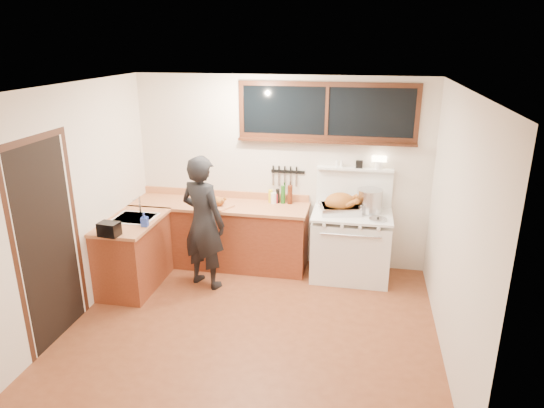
% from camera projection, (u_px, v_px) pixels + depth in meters
% --- Properties ---
extents(ground_plane, '(4.00, 3.50, 0.02)m').
position_uv_depth(ground_plane, '(253.00, 326.00, 5.42)').
color(ground_plane, brown).
extents(room_shell, '(4.10, 3.60, 2.65)m').
position_uv_depth(room_shell, '(251.00, 184.00, 4.88)').
color(room_shell, beige).
rests_on(room_shell, ground).
extents(counter_back, '(2.44, 0.64, 1.00)m').
position_uv_depth(counter_back, '(220.00, 234.00, 6.76)').
color(counter_back, maroon).
rests_on(counter_back, ground).
extents(counter_left, '(0.64, 1.09, 0.90)m').
position_uv_depth(counter_left, '(134.00, 253.00, 6.15)').
color(counter_left, maroon).
rests_on(counter_left, ground).
extents(sink_unit, '(0.50, 0.45, 0.37)m').
position_uv_depth(sink_unit, '(135.00, 222.00, 6.09)').
color(sink_unit, white).
rests_on(sink_unit, counter_left).
extents(vintage_stove, '(1.02, 0.74, 1.60)m').
position_uv_depth(vintage_stove, '(351.00, 244.00, 6.40)').
color(vintage_stove, white).
rests_on(vintage_stove, ground).
extents(back_window, '(2.32, 0.13, 0.77)m').
position_uv_depth(back_window, '(327.00, 118.00, 6.24)').
color(back_window, black).
rests_on(back_window, room_shell).
extents(left_doorway, '(0.02, 1.04, 2.17)m').
position_uv_depth(left_doorway, '(48.00, 242.00, 4.91)').
color(left_doorway, black).
rests_on(left_doorway, ground).
extents(knife_strip, '(0.46, 0.03, 0.28)m').
position_uv_depth(knife_strip, '(287.00, 172.00, 6.58)').
color(knife_strip, black).
rests_on(knife_strip, room_shell).
extents(man, '(0.73, 0.61, 1.72)m').
position_uv_depth(man, '(203.00, 222.00, 6.05)').
color(man, black).
rests_on(man, ground).
extents(soap_bottle, '(0.08, 0.09, 0.17)m').
position_uv_depth(soap_bottle, '(145.00, 220.00, 5.79)').
color(soap_bottle, '#223FAE').
rests_on(soap_bottle, counter_left).
extents(toaster, '(0.25, 0.18, 0.16)m').
position_uv_depth(toaster, '(109.00, 229.00, 5.51)').
color(toaster, black).
rests_on(toaster, counter_left).
extents(cutting_board, '(0.45, 0.41, 0.13)m').
position_uv_depth(cutting_board, '(218.00, 203.00, 6.48)').
color(cutting_board, '#BE774B').
rests_on(cutting_board, counter_back).
extents(roast_turkey, '(0.57, 0.48, 0.27)m').
position_uv_depth(roast_turkey, '(340.00, 205.00, 6.24)').
color(roast_turkey, silver).
rests_on(roast_turkey, vintage_stove).
extents(stockpot, '(0.40, 0.40, 0.31)m').
position_uv_depth(stockpot, '(369.00, 201.00, 6.24)').
color(stockpot, silver).
rests_on(stockpot, vintage_stove).
extents(saucepan, '(0.20, 0.30, 0.13)m').
position_uv_depth(saucepan, '(351.00, 205.00, 6.35)').
color(saucepan, silver).
rests_on(saucepan, vintage_stove).
extents(pot_lid, '(0.25, 0.25, 0.04)m').
position_uv_depth(pot_lid, '(378.00, 219.00, 6.01)').
color(pot_lid, silver).
rests_on(pot_lid, vintage_stove).
extents(coffee_tin, '(0.11, 0.09, 0.14)m').
position_uv_depth(coffee_tin, '(274.00, 198.00, 6.62)').
color(coffee_tin, maroon).
rests_on(coffee_tin, counter_back).
extents(pitcher, '(0.10, 0.10, 0.15)m').
position_uv_depth(pitcher, '(274.00, 198.00, 6.60)').
color(pitcher, white).
rests_on(pitcher, counter_back).
extents(bottle_cluster, '(0.33, 0.07, 0.26)m').
position_uv_depth(bottle_cluster, '(282.00, 195.00, 6.59)').
color(bottle_cluster, black).
rests_on(bottle_cluster, counter_back).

